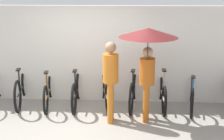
# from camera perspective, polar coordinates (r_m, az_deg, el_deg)

# --- Properties ---
(ground_plane) EXTENTS (30.00, 30.00, 0.00)m
(ground_plane) POSITION_cam_1_polar(r_m,az_deg,el_deg) (6.23, -5.50, -11.58)
(ground_plane) COLOR gray
(back_wall) EXTENTS (13.77, 0.12, 2.33)m
(back_wall) POSITION_cam_1_polar(r_m,az_deg,el_deg) (7.57, -3.67, 2.87)
(back_wall) COLOR silver
(back_wall) RESTS_ON ground
(parked_bicycle_1) EXTENTS (0.50, 1.79, 1.07)m
(parked_bicycle_1) POSITION_cam_1_polar(r_m,az_deg,el_deg) (7.83, -16.24, -3.22)
(parked_bicycle_1) COLOR black
(parked_bicycle_1) RESTS_ON ground
(parked_bicycle_2) EXTENTS (0.44, 1.74, 0.98)m
(parked_bicycle_2) POSITION_cam_1_polar(r_m,az_deg,el_deg) (7.59, -11.55, -3.81)
(parked_bicycle_2) COLOR black
(parked_bicycle_2) RESTS_ON ground
(parked_bicycle_3) EXTENTS (0.44, 1.70, 1.03)m
(parked_bicycle_3) POSITION_cam_1_polar(r_m,az_deg,el_deg) (7.43, -6.53, -3.82)
(parked_bicycle_3) COLOR black
(parked_bicycle_3) RESTS_ON ground
(parked_bicycle_4) EXTENTS (0.51, 1.78, 0.97)m
(parked_bicycle_4) POSITION_cam_1_polar(r_m,az_deg,el_deg) (7.37, -1.33, -3.81)
(parked_bicycle_4) COLOR black
(parked_bicycle_4) RESTS_ON ground
(parked_bicycle_5) EXTENTS (0.44, 1.76, 1.10)m
(parked_bicycle_5) POSITION_cam_1_polar(r_m,az_deg,el_deg) (7.37, 3.94, -3.80)
(parked_bicycle_5) COLOR black
(parked_bicycle_5) RESTS_ON ground
(parked_bicycle_6) EXTENTS (0.44, 1.72, 0.97)m
(parked_bicycle_6) POSITION_cam_1_polar(r_m,az_deg,el_deg) (7.41, 9.15, -4.07)
(parked_bicycle_6) COLOR black
(parked_bicycle_6) RESTS_ON ground
(parked_bicycle_7) EXTENTS (0.50, 1.72, 1.05)m
(parked_bicycle_7) POSITION_cam_1_polar(r_m,az_deg,el_deg) (7.45, 14.39, -4.28)
(parked_bicycle_7) COLOR black
(parked_bicycle_7) RESTS_ON ground
(pedestrian_leading) EXTENTS (0.32, 0.32, 1.71)m
(pedestrian_leading) POSITION_cam_1_polar(r_m,az_deg,el_deg) (6.36, -0.26, -1.09)
(pedestrian_leading) COLOR #C66B1E
(pedestrian_leading) RESTS_ON ground
(pedestrian_center) EXTENTS (1.16, 1.16, 2.00)m
(pedestrian_center) POSITION_cam_1_polar(r_m,az_deg,el_deg) (6.19, 6.58, 4.35)
(pedestrian_center) COLOR #B25619
(pedestrian_center) RESTS_ON ground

